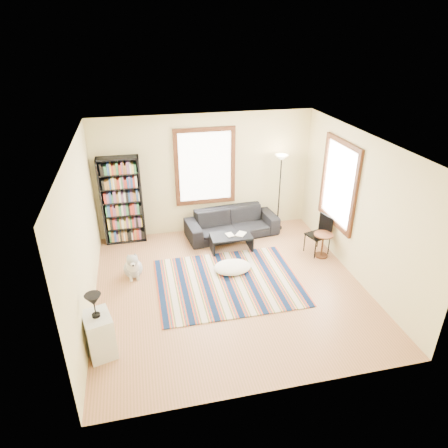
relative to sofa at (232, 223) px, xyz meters
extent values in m
cube|color=#B77753|center=(-0.54, -2.05, -0.36)|extent=(5.00, 5.00, 0.10)
cube|color=white|center=(-0.54, -2.05, 2.54)|extent=(5.00, 5.00, 0.10)
cube|color=beige|center=(-0.54, 0.50, 1.09)|extent=(5.00, 0.10, 2.80)
cube|color=beige|center=(-0.54, -4.60, 1.09)|extent=(5.00, 0.10, 2.80)
cube|color=beige|center=(-3.09, -2.05, 1.09)|extent=(0.10, 5.00, 2.80)
cube|color=beige|center=(2.01, -2.05, 1.09)|extent=(0.10, 5.00, 2.80)
cube|color=white|center=(-0.54, 0.42, 1.29)|extent=(1.20, 0.06, 1.60)
cube|color=white|center=(1.93, -1.25, 1.29)|extent=(0.06, 1.20, 1.60)
cube|color=#0C1C3C|center=(-0.54, -1.90, -0.30)|extent=(2.73, 2.19, 0.02)
imported|color=black|center=(0.00, 0.00, 0.00)|extent=(1.09, 2.23, 0.63)
cube|color=black|center=(-2.45, 0.27, 0.69)|extent=(0.90, 0.30, 2.00)
cube|color=black|center=(-0.18, -0.68, -0.13)|extent=(0.92, 0.54, 0.36)
imported|color=beige|center=(-0.28, -0.68, 0.06)|extent=(0.22, 0.18, 0.02)
imported|color=beige|center=(-0.03, -0.63, 0.06)|extent=(0.30, 0.31, 0.02)
ellipsoid|color=white|center=(-0.36, -1.54, -0.22)|extent=(0.85, 0.69, 0.19)
cylinder|color=#462811|center=(1.66, -1.38, -0.04)|extent=(0.46, 0.46, 0.54)
cube|color=black|center=(1.61, -1.22, 0.12)|extent=(0.51, 0.50, 0.86)
cube|color=silver|center=(-2.84, -3.29, 0.04)|extent=(0.50, 0.58, 0.70)
camera|label=1|loc=(-2.03, -8.18, 4.18)|focal=32.00mm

